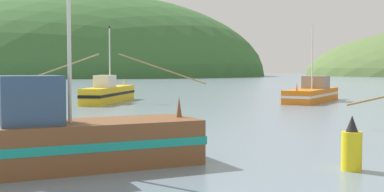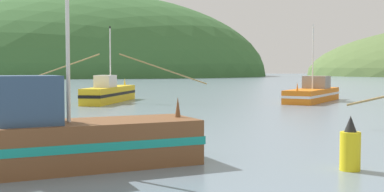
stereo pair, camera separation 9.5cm
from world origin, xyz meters
The scene contains 6 objects.
hill_far_left centered at (-50.33, 211.92, 0.00)m, with size 165.37×132.29×43.90m, color #516B38.
hill_mid_right centered at (-42.29, 206.54, 0.00)m, with size 158.11×126.49×69.07m, color #386633.
fishing_boat_orange centered at (8.34, 43.69, 0.77)m, with size 7.76×10.15×7.18m.
fishing_boat_yellow centered at (-10.64, 43.75, 0.86)m, with size 17.66×10.78×6.99m.
fishing_boat_brown centered at (-9.18, 13.60, 0.89)m, with size 9.75×5.88×6.48m.
channel_buoy centered at (0.05, 13.04, 0.70)m, with size 0.62×0.62×1.68m.
Camera 2 is at (-5.57, -1.36, 3.09)m, focal length 45.75 mm.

